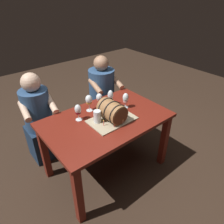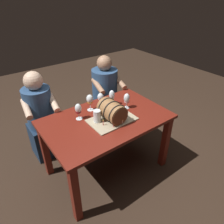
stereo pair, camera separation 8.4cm
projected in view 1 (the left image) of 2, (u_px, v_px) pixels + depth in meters
The scene contains 11 objects.
ground_plane at pixel (107, 168), 2.56m from camera, with size 8.00×8.00×0.00m, color #332319.
dining_table at pixel (106, 127), 2.22m from camera, with size 1.32×0.83×0.74m.
barrel_cake at pixel (112, 112), 2.08m from camera, with size 0.47×0.31×0.22m.
wine_glass_red at pixel (78, 110), 2.08m from camera, with size 0.07×0.07×0.18m.
wine_glass_amber at pixel (89, 100), 2.22m from camera, with size 0.08×0.08×0.19m.
wine_glass_white at pixel (110, 96), 2.34m from camera, with size 0.07×0.07×0.19m.
wine_glass_rose at pixel (126, 98), 2.29m from camera, with size 0.07×0.07×0.18m.
wine_glass_empty at pixel (99, 98), 2.31m from camera, with size 0.07×0.07×0.17m.
beer_pint at pixel (97, 117), 2.05m from camera, with size 0.07×0.07×0.14m.
person_seated_left at pixel (40, 122), 2.48m from camera, with size 0.40×0.49×1.15m.
person_seated_right at pixel (102, 97), 2.99m from camera, with size 0.44×0.52×1.15m.
Camera 1 is at (-1.09, -1.43, 1.95)m, focal length 32.91 mm.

